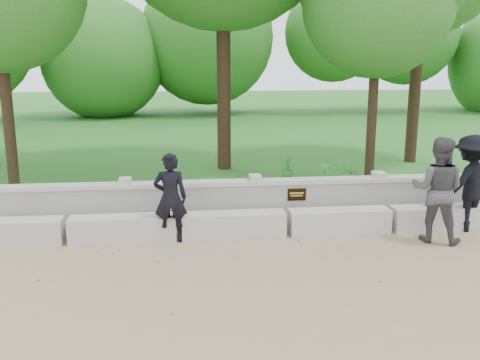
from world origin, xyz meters
name	(u,v)px	position (x,y,z in m)	size (l,w,h in m)	color
ground	(311,274)	(0.00, 0.00, 0.00)	(80.00, 80.00, 0.00)	#947C5B
lawn	(228,138)	(0.00, 14.00, 0.12)	(40.00, 22.00, 0.25)	#1B6218
concrete_bench	(287,223)	(0.00, 1.90, 0.22)	(11.90, 0.45, 0.45)	#B2AFA8
parapet_wall	(280,201)	(0.00, 2.60, 0.46)	(12.50, 0.35, 0.90)	#A7A59E
man_main	(170,198)	(-2.14, 1.75, 0.81)	(0.60, 0.53, 1.62)	black
visitor_left	(438,190)	(2.57, 1.25, 0.94)	(1.16, 1.09, 1.89)	#3F3E43
visitor_mid	(470,183)	(3.48, 1.80, 0.92)	(1.35, 1.08, 1.83)	black
shrub_a	(210,191)	(-1.34, 3.30, 0.53)	(0.30, 0.20, 0.56)	#2D812C
shrub_b	(325,177)	(1.37, 4.26, 0.57)	(0.35, 0.28, 0.63)	#2D812C
shrub_c	(350,178)	(1.93, 4.18, 0.54)	(0.52, 0.45, 0.58)	#2D812C
shrub_d	(287,168)	(0.73, 5.52, 0.53)	(0.32, 0.28, 0.57)	#2D812C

